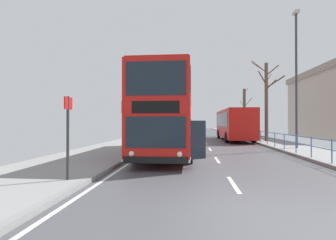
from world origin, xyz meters
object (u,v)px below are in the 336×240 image
double_decker_bus_main (168,114)px  background_bus_far_lane (234,124)px  bare_tree_far_01 (267,99)px  street_lamp_far_side (296,70)px  bare_tree_far_00 (244,111)px  bus_stop_sign_near (68,128)px

double_decker_bus_main → background_bus_far_lane: (5.49, 11.89, -0.59)m
background_bus_far_lane → bare_tree_far_01: (2.49, -2.47, 2.27)m
background_bus_far_lane → bare_tree_far_01: bare_tree_far_01 is taller
background_bus_far_lane → street_lamp_far_side: street_lamp_far_side is taller
background_bus_far_lane → street_lamp_far_side: bearing=-73.3°
bare_tree_far_00 → background_bus_far_lane: bearing=-107.0°
double_decker_bus_main → bare_tree_far_01: 12.46m
bus_stop_sign_near → street_lamp_far_side: size_ratio=0.27×
bare_tree_far_00 → street_lamp_far_side: bearing=-91.2°
double_decker_bus_main → bus_stop_sign_near: double_decker_bus_main is taller
double_decker_bus_main → background_bus_far_lane: 13.11m
bare_tree_far_01 → street_lamp_far_side: bearing=-88.9°
street_lamp_far_side → bare_tree_far_01: bearing=91.1°
double_decker_bus_main → bare_tree_far_00: size_ratio=1.57×
double_decker_bus_main → bare_tree_far_01: size_ratio=1.40×
bus_stop_sign_near → street_lamp_far_side: street_lamp_far_side is taller
background_bus_far_lane → bus_stop_sign_near: (-7.77, -18.87, -0.01)m
bus_stop_sign_near → double_decker_bus_main: bearing=71.9°
background_bus_far_lane → street_lamp_far_side: size_ratio=1.14×
background_bus_far_lane → bus_stop_sign_near: background_bus_far_lane is taller
double_decker_bus_main → bare_tree_far_00: (8.49, 21.71, 1.14)m
background_bus_far_lane → street_lamp_far_side: (2.61, -8.67, 3.59)m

